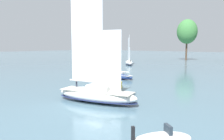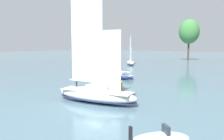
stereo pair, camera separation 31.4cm
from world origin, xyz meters
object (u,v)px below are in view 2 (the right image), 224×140
channel_buoy (119,82)px  sailboat_main (96,93)px  tree_shore_center (189,32)px  motor_tender (160,140)px  sailboat_moored_mid_channel (121,76)px  sailboat_moored_near_marina (130,62)px

channel_buoy → sailboat_main: bearing=-69.4°
tree_shore_center → motor_tender: (28.15, -83.25, -12.02)m
sailboat_moored_mid_channel → channel_buoy: 9.07m
sailboat_main → sailboat_moored_mid_channel: (-8.37, 16.18, -0.56)m
sailboat_main → motor_tender: (11.34, -5.98, -0.60)m
sailboat_moored_mid_channel → channel_buoy: size_ratio=3.65×
tree_shore_center → sailboat_main: size_ratio=1.25×
sailboat_moored_mid_channel → sailboat_main: bearing=-62.6°
tree_shore_center → sailboat_moored_near_marina: (-7.57, -34.10, -11.70)m
sailboat_main → sailboat_moored_near_marina: 49.58m
sailboat_main → sailboat_moored_near_marina: size_ratio=1.40×
sailboat_main → channel_buoy: 9.29m
motor_tender → channel_buoy: (-14.60, 14.67, 0.38)m
sailboat_moored_mid_channel → motor_tender: 29.66m
sailboat_main → sailboat_moored_near_marina: bearing=119.5°
sailboat_moored_near_marina → motor_tender: size_ratio=2.32×
sailboat_moored_mid_channel → channel_buoy: (5.11, -7.49, 0.34)m
tree_shore_center → sailboat_moored_near_marina: bearing=-102.5°
sailboat_moored_near_marina → sailboat_main: bearing=-60.5°
tree_shore_center → sailboat_main: tree_shore_center is taller
sailboat_main → channel_buoy: (-3.26, 8.69, -0.21)m
channel_buoy → motor_tender: bearing=-45.1°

